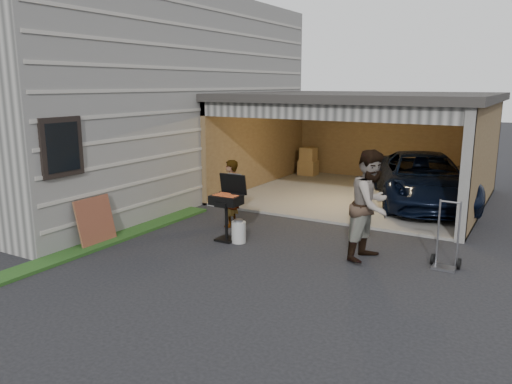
% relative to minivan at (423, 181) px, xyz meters
% --- Properties ---
extents(ground, '(80.00, 80.00, 0.00)m').
position_rel_minivan_xyz_m(ground, '(-2.53, -6.33, -0.66)').
color(ground, black).
rests_on(ground, ground).
extents(house, '(7.00, 11.00, 5.50)m').
position_rel_minivan_xyz_m(house, '(-8.53, -2.33, 2.09)').
color(house, '#474744').
rests_on(house, ground).
extents(groundcover_strip, '(0.50, 8.00, 0.06)m').
position_rel_minivan_xyz_m(groundcover_strip, '(-4.78, -7.33, -0.63)').
color(groundcover_strip, '#193814').
rests_on(groundcover_strip, ground).
extents(garage, '(6.80, 6.30, 2.90)m').
position_rel_minivan_xyz_m(garage, '(-1.77, 0.46, 1.21)').
color(garage, '#605E59').
rests_on(garage, ground).
extents(minivan, '(3.75, 5.22, 1.32)m').
position_rel_minivan_xyz_m(minivan, '(0.00, 0.00, 0.00)').
color(minivan, black).
rests_on(minivan, ground).
extents(woman, '(0.47, 0.61, 1.51)m').
position_rel_minivan_xyz_m(woman, '(-3.29, -4.13, 0.09)').
color(woman, silver).
rests_on(woman, ground).
extents(man, '(0.92, 1.10, 2.01)m').
position_rel_minivan_xyz_m(man, '(0.07, -4.65, 0.34)').
color(man, '#49321C').
rests_on(man, ground).
extents(bbq_grill, '(0.60, 0.53, 1.34)m').
position_rel_minivan_xyz_m(bbq_grill, '(-2.77, -5.03, 0.14)').
color(bbq_grill, black).
rests_on(bbq_grill, ground).
extents(propane_tank, '(0.34, 0.34, 0.43)m').
position_rel_minivan_xyz_m(propane_tank, '(-2.49, -5.05, -0.44)').
color(propane_tank, '#B5B5B0').
rests_on(propane_tank, ground).
extents(plywood_panel, '(0.24, 0.86, 0.95)m').
position_rel_minivan_xyz_m(plywood_panel, '(-4.87, -6.59, -0.19)').
color(plywood_panel, brown).
rests_on(plywood_panel, ground).
extents(hand_truck, '(0.49, 0.37, 1.19)m').
position_rel_minivan_xyz_m(hand_truck, '(1.38, -4.45, -0.43)').
color(hand_truck, slate).
rests_on(hand_truck, ground).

